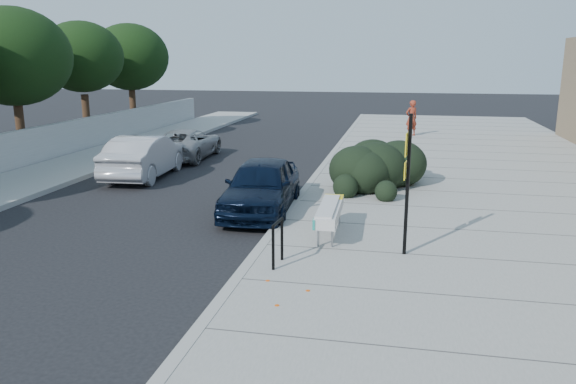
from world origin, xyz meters
name	(u,v)px	position (x,y,z in m)	size (l,w,h in m)	color
ground	(262,251)	(0.00, 0.00, 0.00)	(120.00, 120.00, 0.00)	black
sidewalk_near	(495,204)	(5.60, 5.00, 0.07)	(11.20, 50.00, 0.15)	gray
sidewalk_far	(26,181)	(-9.50, 5.00, 0.07)	(3.00, 50.00, 0.15)	gray
curb_near	(302,194)	(0.00, 5.00, 0.08)	(0.22, 50.00, 0.17)	#9E9E99
curb_far	(66,183)	(-8.00, 5.00, 0.08)	(0.22, 50.00, 0.17)	#9E9E99
tree_far_d	(13,57)	(-12.50, 9.00, 4.19)	(4.60, 4.60, 6.16)	#332114
tree_far_e	(81,57)	(-12.50, 14.00, 4.18)	(4.00, 4.00, 5.90)	#332114
tree_far_f	(130,57)	(-12.50, 19.00, 4.19)	(4.40, 4.40, 6.07)	#332114
bench	(330,212)	(1.35, 1.00, 0.70)	(0.52, 2.33, 0.69)	gray
bike_rack	(278,238)	(0.60, -1.14, 0.69)	(0.11, 0.62, 0.91)	black
sign_post	(407,177)	(3.04, 0.00, 1.79)	(0.12, 0.34, 2.92)	black
hedge	(382,160)	(2.31, 6.56, 0.96)	(2.15, 4.31, 1.61)	black
sedan_navy	(261,186)	(-0.80, 3.10, 0.74)	(1.75, 4.36, 1.48)	black
wagon_silver	(145,156)	(-6.00, 6.86, 0.75)	(1.59, 4.57, 1.51)	silver
suv_silver	(187,144)	(-6.00, 10.81, 0.62)	(2.07, 4.49, 1.25)	gray
pedestrian	(411,118)	(3.35, 18.85, 1.08)	(0.68, 0.44, 1.85)	maroon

